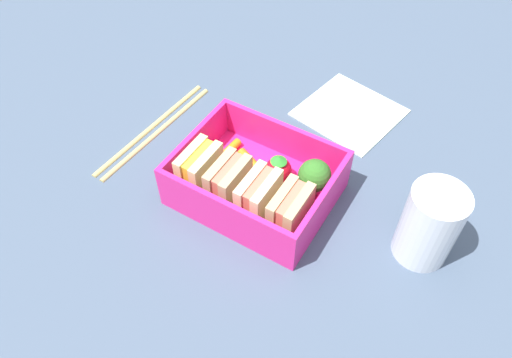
{
  "coord_description": "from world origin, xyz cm",
  "views": [
    {
      "loc": [
        -18.93,
        31.31,
        45.65
      ],
      "look_at": [
        0.0,
        0.0,
        2.7
      ],
      "focal_mm": 35.0,
      "sensor_mm": 36.0,
      "label": 1
    }
  ],
  "objects_px": {
    "carrot_stick_left": "(251,163)",
    "folded_napkin": "(350,112)",
    "strawberry_far_left": "(278,170)",
    "sandwich_center": "(228,182)",
    "sandwich_center_right": "(200,168)",
    "sandwich_center_left": "(258,196)",
    "carrot_stick_far_left": "(226,154)",
    "drinking_glass": "(430,225)",
    "chopstick_pair": "(154,129)",
    "broccoli_floret": "(315,176)",
    "sandwich_left": "(290,211)"
  },
  "relations": [
    {
      "from": "strawberry_far_left",
      "to": "carrot_stick_far_left",
      "type": "relative_size",
      "value": 0.75
    },
    {
      "from": "sandwich_left",
      "to": "folded_napkin",
      "type": "relative_size",
      "value": 0.44
    },
    {
      "from": "broccoli_floret",
      "to": "carrot_stick_left",
      "type": "height_order",
      "value": "broccoli_floret"
    },
    {
      "from": "sandwich_center",
      "to": "sandwich_center_right",
      "type": "bearing_deg",
      "value": 0.0
    },
    {
      "from": "sandwich_center_left",
      "to": "sandwich_center",
      "type": "relative_size",
      "value": 1.0
    },
    {
      "from": "sandwich_left",
      "to": "sandwich_center",
      "type": "relative_size",
      "value": 1.0
    },
    {
      "from": "broccoli_floret",
      "to": "folded_napkin",
      "type": "distance_m",
      "value": 0.17
    },
    {
      "from": "folded_napkin",
      "to": "sandwich_center_left",
      "type": "bearing_deg",
      "value": 85.61
    },
    {
      "from": "sandwich_center_left",
      "to": "carrot_stick_left",
      "type": "height_order",
      "value": "sandwich_center_left"
    },
    {
      "from": "sandwich_center_right",
      "to": "drinking_glass",
      "type": "xyz_separation_m",
      "value": [
        -0.25,
        -0.05,
        0.01
      ]
    },
    {
      "from": "drinking_glass",
      "to": "folded_napkin",
      "type": "xyz_separation_m",
      "value": [
        0.15,
        -0.16,
        -0.04
      ]
    },
    {
      "from": "carrot_stick_left",
      "to": "drinking_glass",
      "type": "bearing_deg",
      "value": 179.81
    },
    {
      "from": "chopstick_pair",
      "to": "drinking_glass",
      "type": "height_order",
      "value": "drinking_glass"
    },
    {
      "from": "carrot_stick_far_left",
      "to": "drinking_glass",
      "type": "bearing_deg",
      "value": -179.56
    },
    {
      "from": "broccoli_floret",
      "to": "drinking_glass",
      "type": "distance_m",
      "value": 0.13
    },
    {
      "from": "sandwich_left",
      "to": "carrot_stick_far_left",
      "type": "height_order",
      "value": "sandwich_left"
    },
    {
      "from": "sandwich_center_left",
      "to": "carrot_stick_far_left",
      "type": "distance_m",
      "value": 0.09
    },
    {
      "from": "sandwich_center_right",
      "to": "folded_napkin",
      "type": "bearing_deg",
      "value": -113.73
    },
    {
      "from": "carrot_stick_left",
      "to": "carrot_stick_far_left",
      "type": "relative_size",
      "value": 0.83
    },
    {
      "from": "sandwich_left",
      "to": "sandwich_center_left",
      "type": "height_order",
      "value": "same"
    },
    {
      "from": "broccoli_floret",
      "to": "chopstick_pair",
      "type": "distance_m",
      "value": 0.23
    },
    {
      "from": "sandwich_center",
      "to": "drinking_glass",
      "type": "height_order",
      "value": "drinking_glass"
    },
    {
      "from": "drinking_glass",
      "to": "folded_napkin",
      "type": "height_order",
      "value": "drinking_glass"
    },
    {
      "from": "sandwich_center_right",
      "to": "folded_napkin",
      "type": "height_order",
      "value": "sandwich_center_right"
    },
    {
      "from": "strawberry_far_left",
      "to": "carrot_stick_far_left",
      "type": "height_order",
      "value": "strawberry_far_left"
    },
    {
      "from": "sandwich_center",
      "to": "carrot_stick_far_left",
      "type": "bearing_deg",
      "value": -52.92
    },
    {
      "from": "sandwich_left",
      "to": "sandwich_center",
      "type": "distance_m",
      "value": 0.08
    },
    {
      "from": "broccoli_floret",
      "to": "carrot_stick_left",
      "type": "bearing_deg",
      "value": 0.83
    },
    {
      "from": "strawberry_far_left",
      "to": "carrot_stick_left",
      "type": "distance_m",
      "value": 0.04
    },
    {
      "from": "strawberry_far_left",
      "to": "folded_napkin",
      "type": "height_order",
      "value": "strawberry_far_left"
    },
    {
      "from": "carrot_stick_far_left",
      "to": "chopstick_pair",
      "type": "distance_m",
      "value": 0.11
    },
    {
      "from": "carrot_stick_far_left",
      "to": "folded_napkin",
      "type": "bearing_deg",
      "value": -119.47
    },
    {
      "from": "sandwich_center",
      "to": "carrot_stick_left",
      "type": "height_order",
      "value": "sandwich_center"
    },
    {
      "from": "sandwich_center_right",
      "to": "carrot_stick_left",
      "type": "height_order",
      "value": "sandwich_center_right"
    },
    {
      "from": "carrot_stick_left",
      "to": "folded_napkin",
      "type": "distance_m",
      "value": 0.17
    },
    {
      "from": "carrot_stick_far_left",
      "to": "drinking_glass",
      "type": "xyz_separation_m",
      "value": [
        -0.25,
        -0.0,
        0.03
      ]
    },
    {
      "from": "broccoli_floret",
      "to": "folded_napkin",
      "type": "height_order",
      "value": "broccoli_floret"
    },
    {
      "from": "sandwich_center_right",
      "to": "broccoli_floret",
      "type": "xyz_separation_m",
      "value": [
        -0.12,
        -0.05,
        0.0
      ]
    },
    {
      "from": "carrot_stick_left",
      "to": "folded_napkin",
      "type": "xyz_separation_m",
      "value": [
        -0.06,
        -0.16,
        -0.02
      ]
    },
    {
      "from": "sandwich_center_left",
      "to": "carrot_stick_left",
      "type": "distance_m",
      "value": 0.07
    },
    {
      "from": "sandwich_center_right",
      "to": "carrot_stick_left",
      "type": "distance_m",
      "value": 0.07
    },
    {
      "from": "sandwich_center_left",
      "to": "drinking_glass",
      "type": "relative_size",
      "value": 0.58
    },
    {
      "from": "sandwich_left",
      "to": "sandwich_center",
      "type": "xyz_separation_m",
      "value": [
        0.08,
        0.0,
        0.0
      ]
    },
    {
      "from": "sandwich_center",
      "to": "carrot_stick_left",
      "type": "relative_size",
      "value": 1.29
    },
    {
      "from": "sandwich_center",
      "to": "sandwich_center_right",
      "type": "distance_m",
      "value": 0.04
    },
    {
      "from": "sandwich_center",
      "to": "chopstick_pair",
      "type": "height_order",
      "value": "sandwich_center"
    },
    {
      "from": "sandwich_center_right",
      "to": "chopstick_pair",
      "type": "height_order",
      "value": "sandwich_center_right"
    },
    {
      "from": "strawberry_far_left",
      "to": "drinking_glass",
      "type": "distance_m",
      "value": 0.17
    },
    {
      "from": "drinking_glass",
      "to": "folded_napkin",
      "type": "relative_size",
      "value": 0.77
    },
    {
      "from": "sandwich_center_left",
      "to": "carrot_stick_left",
      "type": "bearing_deg",
      "value": -51.14
    }
  ]
}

